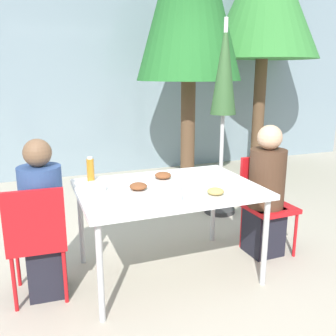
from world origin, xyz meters
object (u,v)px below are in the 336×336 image
(person_left, at_px, (44,223))
(bottle, at_px, (90,170))
(chair_left, at_px, (37,235))
(closed_umbrella, at_px, (224,80))
(salad_bowl, at_px, (95,187))
(drinking_cup, at_px, (176,194))
(person_right, at_px, (266,194))
(chair_right, at_px, (265,197))

(person_left, xyz_separation_m, bottle, (0.41, 0.31, 0.28))
(chair_left, relative_size, closed_umbrella, 0.40)
(chair_left, relative_size, salad_bowl, 5.23)
(drinking_cup, xyz_separation_m, salad_bowl, (-0.49, 0.43, -0.03))
(bottle, relative_size, drinking_cup, 1.87)
(person_right, xyz_separation_m, salad_bowl, (-1.50, 0.06, 0.21))
(person_left, height_order, salad_bowl, person_left)
(drinking_cup, height_order, salad_bowl, drinking_cup)
(person_right, bearing_deg, closed_umbrella, -98.28)
(chair_right, distance_m, bottle, 1.59)
(closed_umbrella, xyz_separation_m, bottle, (-1.61, -0.71, -0.69))
(person_right, bearing_deg, bottle, -14.54)
(person_right, bearing_deg, salad_bowl, -3.85)
(chair_left, bearing_deg, closed_umbrella, 31.37)
(chair_right, relative_size, drinking_cup, 7.98)
(chair_left, distance_m, chair_right, 2.00)
(chair_left, xyz_separation_m, person_right, (1.94, 0.05, 0.05))
(person_left, relative_size, closed_umbrella, 0.54)
(person_left, xyz_separation_m, closed_umbrella, (2.02, 1.03, 0.97))
(person_right, xyz_separation_m, drinking_cup, (-1.02, -0.37, 0.24))
(chair_left, distance_m, person_right, 1.95)
(chair_left, height_order, salad_bowl, chair_left)
(salad_bowl, bearing_deg, bottle, 86.64)
(chair_left, bearing_deg, bottle, 43.64)
(chair_left, bearing_deg, person_right, 4.71)
(closed_umbrella, distance_m, drinking_cup, 1.97)
(chair_left, relative_size, chair_right, 1.00)
(closed_umbrella, distance_m, salad_bowl, 2.05)
(person_right, distance_m, closed_umbrella, 1.44)
(person_right, xyz_separation_m, bottle, (-1.48, 0.34, 0.28))
(drinking_cup, distance_m, salad_bowl, 0.65)
(person_right, bearing_deg, chair_right, -121.98)
(person_left, height_order, closed_umbrella, closed_umbrella)
(chair_right, xyz_separation_m, person_right, (-0.05, -0.08, 0.05))
(chair_right, xyz_separation_m, salad_bowl, (-1.55, -0.02, 0.27))
(chair_left, distance_m, closed_umbrella, 2.56)
(drinking_cup, bearing_deg, person_left, 155.26)
(person_left, xyz_separation_m, salad_bowl, (0.39, 0.03, 0.22))
(closed_umbrella, bearing_deg, chair_left, -151.92)
(chair_right, bearing_deg, drinking_cup, 21.66)
(salad_bowl, bearing_deg, closed_umbrella, 31.47)
(chair_left, bearing_deg, chair_right, 7.01)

